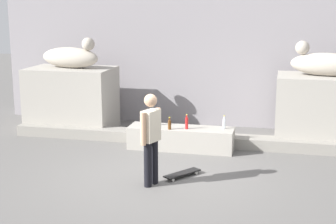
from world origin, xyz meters
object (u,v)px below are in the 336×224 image
skater (151,136)px  bottle_green (155,119)px  statue_reclining_right (325,63)px  skateboard (182,173)px  bottle_clear (224,123)px  statue_reclining_left (71,57)px  bottle_brown (170,124)px  bottle_red (187,123)px

skater → bottle_green: skater is taller
statue_reclining_right → skateboard: bearing=56.6°
skater → skateboard: size_ratio=2.18×
bottle_clear → statue_reclining_left: bearing=165.6°
skater → skateboard: bearing=-19.6°
bottle_brown → statue_reclining_left: bearing=154.4°
skateboard → bottle_green: bearing=64.3°
statue_reclining_left → statue_reclining_right: (6.13, 0.01, 0.00)m
statue_reclining_right → bottle_green: 4.03m
bottle_clear → bottle_brown: 1.20m
statue_reclining_right → bottle_green: bearing=25.1°
bottle_red → skateboard: bearing=-81.7°
statue_reclining_left → bottle_brown: bearing=-15.2°
statue_reclining_right → bottle_green: statue_reclining_right is taller
skater → bottle_red: size_ratio=5.16×
skateboard → statue_reclining_left: bearing=85.7°
skater → bottle_red: bearing=15.0°
bottle_brown → bottle_green: bottle_green is taller
bottle_clear → bottle_red: 0.83m
bottle_clear → bottle_brown: bearing=-163.8°
skateboard → bottle_clear: 2.05m
skateboard → bottle_green: size_ratio=2.39×
statue_reclining_left → bottle_brown: statue_reclining_left is taller
skater → bottle_brown: (-0.14, 2.11, -0.31)m
skateboard → bottle_clear: (0.55, 1.89, 0.56)m
skateboard → bottle_red: size_ratio=2.36×
skater → bottle_green: 2.49m
bottle_red → bottle_brown: bottle_red is taller
statue_reclining_right → bottle_red: statue_reclining_right is taller
skater → bottle_clear: size_ratio=5.65×
statue_reclining_right → bottle_clear: statue_reclining_right is taller
bottle_brown → statue_reclining_right: bearing=22.9°
bottle_green → skateboard: bearing=-61.6°
bottle_red → bottle_green: (-0.76, 0.18, -0.00)m
statue_reclining_right → skateboard: 4.36m
bottle_green → skater: bearing=-77.2°
statue_reclining_left → bottle_clear: bearing=-4.0°
statue_reclining_right → bottle_green: (-3.68, -1.07, -1.25)m
statue_reclining_right → bottle_red: bearing=32.1°
skateboard → bottle_red: 1.80m
skateboard → bottle_brown: bearing=57.1°
skateboard → bottle_brown: 1.76m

